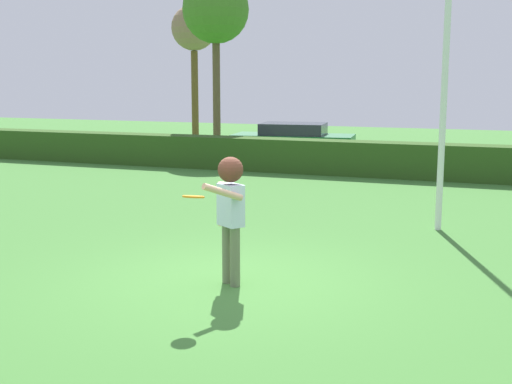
{
  "coord_description": "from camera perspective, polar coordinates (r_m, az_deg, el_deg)",
  "views": [
    {
      "loc": [
        3.56,
        -8.46,
        2.88
      ],
      "look_at": [
        0.07,
        0.95,
        1.15
      ],
      "focal_mm": 47.42,
      "sensor_mm": 36.0,
      "label": 1
    }
  ],
  "objects": [
    {
      "name": "willow_tree",
      "position": [
        26.04,
        -3.42,
        14.95
      ],
      "size": [
        2.49,
        2.49,
        6.55
      ],
      "color": "brown",
      "rests_on": "ground"
    },
    {
      "name": "birch_tree",
      "position": [
        32.18,
        -5.26,
        13.4
      ],
      "size": [
        2.09,
        2.09,
        6.12
      ],
      "color": "brown",
      "rests_on": "ground"
    },
    {
      "name": "hedge_row",
      "position": [
        19.92,
        9.9,
        2.76
      ],
      "size": [
        28.37,
        0.9,
        1.0
      ],
      "primitive_type": "cube",
      "color": "#2C4E1A",
      "rests_on": "ground"
    },
    {
      "name": "person",
      "position": [
        9.26,
        -2.2,
        -0.95
      ],
      "size": [
        0.49,
        0.84,
        1.8
      ],
      "color": "#666F52",
      "rests_on": "ground"
    },
    {
      "name": "ground_plane",
      "position": [
        9.61,
        -2.41,
        -7.65
      ],
      "size": [
        60.0,
        60.0,
        0.0
      ],
      "primitive_type": "plane",
      "color": "#3F7932"
    },
    {
      "name": "frisbee",
      "position": [
        8.44,
        -5.3,
        -0.4
      ],
      "size": [
        0.28,
        0.28,
        0.06
      ],
      "color": "orange"
    },
    {
      "name": "parked_car_green",
      "position": [
        23.82,
        3.16,
        4.48
      ],
      "size": [
        4.36,
        2.18,
        1.25
      ],
      "color": "#1E6633",
      "rests_on": "ground"
    },
    {
      "name": "lamppost",
      "position": [
        13.02,
        15.84,
        13.42
      ],
      "size": [
        0.24,
        0.24,
        6.93
      ],
      "color": "silver",
      "rests_on": "ground"
    }
  ]
}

